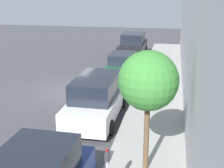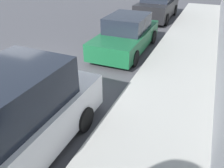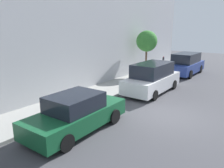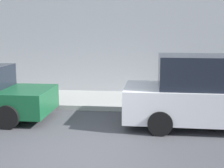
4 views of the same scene
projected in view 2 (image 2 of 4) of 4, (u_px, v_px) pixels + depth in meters
ground_plane at (32, 74)px, 7.89m from camera, size 60.00×60.00×0.00m
sidewalk at (164, 103)px, 6.18m from camera, size 2.56×32.00×0.15m
parked_sedan_third at (127, 35)px, 9.55m from camera, size 1.92×4.53×1.54m
parked_suv_fourth at (158, 4)px, 14.52m from camera, size 2.08×4.81×1.98m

